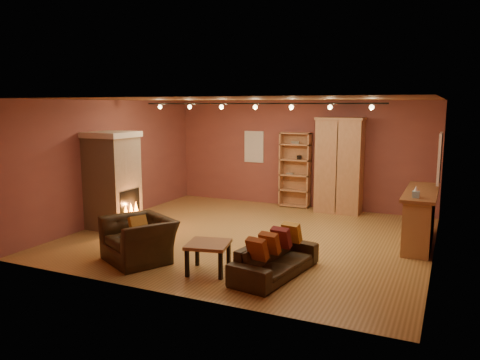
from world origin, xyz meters
The scene contains 16 objects.
floor centered at (0.00, 0.00, 0.00)m, with size 7.00×7.00×0.00m, color olive.
ceiling centered at (0.00, 0.00, 2.80)m, with size 7.00×7.00×0.00m, color brown.
back_wall centered at (0.00, 3.25, 1.40)m, with size 7.00×0.02×2.80m, color brown.
left_wall centered at (-3.50, 0.00, 1.40)m, with size 0.02×6.50×2.80m, color brown.
right_wall centered at (3.50, 0.00, 1.40)m, with size 0.02×6.50×2.80m, color brown.
fireplace centered at (-3.04, -0.60, 1.06)m, with size 1.01×0.98×2.12m.
back_window centered at (-1.30, 3.23, 1.55)m, with size 0.56×0.04×0.86m, color silver.
bookcase centered at (-0.07, 3.14, 1.01)m, with size 0.81×0.32×1.98m.
armoire centered at (1.14, 2.95, 1.20)m, with size 1.17×0.67×2.39m.
bar_counter centered at (3.20, 0.89, 0.54)m, with size 0.59×2.21×1.06m.
tissue_box centered at (3.15, 0.12, 1.15)m, with size 0.12×0.12×0.22m.
right_window centered at (3.47, 1.40, 1.65)m, with size 0.05×0.90×1.00m, color silver.
loveseat centered at (1.24, -1.88, 0.36)m, with size 0.80×1.85×0.75m.
armchair centered at (-1.16, -2.22, 0.51)m, with size 1.38×1.21×1.01m.
coffee_table centered at (0.21, -2.22, 0.42)m, with size 0.78×0.78×0.50m.
track_rail centered at (0.00, 0.20, 2.68)m, with size 5.20×0.09×0.13m.
Camera 1 is at (3.70, -8.62, 2.69)m, focal length 35.00 mm.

